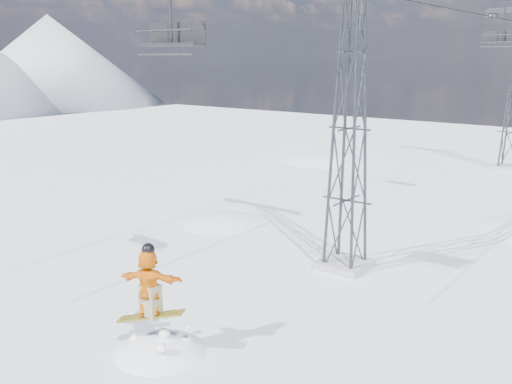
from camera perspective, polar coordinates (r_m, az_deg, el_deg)
ground at (r=17.31m, az=-6.83°, el=-14.60°), size 120.00×120.00×0.00m
snow_terrain at (r=39.83m, az=10.39°, el=-13.18°), size 39.00×37.00×22.00m
lift_tower_near at (r=21.51m, az=9.32°, el=6.21°), size 5.20×1.80×11.43m
haul_cables at (r=32.10m, az=19.85°, el=17.58°), size 4.46×51.00×0.06m
lift_chair_near at (r=17.14m, az=-8.29°, el=15.16°), size 2.20×0.63×2.73m
lift_chair_mid at (r=31.25m, az=23.44°, el=13.97°), size 1.88×0.54×2.33m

